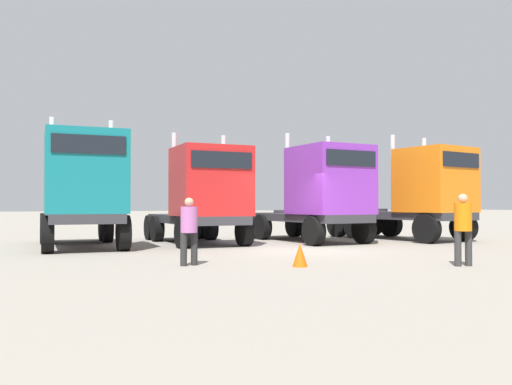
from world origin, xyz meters
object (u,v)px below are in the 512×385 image
semi_truck_teal (84,189)px  semi_truck_purple (321,193)px  semi_truck_orange (421,193)px  traffic_cone_near (300,255)px  semi_truck_red (204,195)px  visitor_in_hivis (463,224)px  visitor_with_camera (189,226)px

semi_truck_teal → semi_truck_purple: bearing=87.2°
semi_truck_orange → traffic_cone_near: size_ratio=11.77×
semi_truck_orange → semi_truck_purple: bearing=-108.4°
semi_truck_red → traffic_cone_near: (0.29, -7.21, -1.49)m
semi_truck_red → semi_truck_orange: (8.68, -0.92, 0.12)m
visitor_in_hivis → visitor_with_camera: 6.46m
semi_truck_purple → semi_truck_teal: bearing=-97.9°
semi_truck_red → traffic_cone_near: bearing=-0.8°
semi_truck_teal → traffic_cone_near: (4.42, -6.96, -1.67)m
semi_truck_teal → traffic_cone_near: bearing=31.1°
semi_truck_red → visitor_with_camera: (-2.06, -6.05, -0.84)m
semi_truck_teal → semi_truck_red: 4.14m
visitor_in_hivis → traffic_cone_near: size_ratio=3.09×
semi_truck_orange → semi_truck_red: bearing=-108.5°
semi_truck_orange → visitor_with_camera: (-10.74, -5.14, -0.96)m
semi_truck_red → semi_truck_purple: (4.41, -0.47, 0.12)m
semi_truck_teal → semi_truck_orange: (12.81, -0.67, -0.06)m
traffic_cone_near → semi_truck_red: bearing=92.3°
visitor_in_hivis → traffic_cone_near: (-3.64, 1.25, -0.71)m
semi_truck_orange → visitor_in_hivis: (-4.74, -7.55, -0.90)m
semi_truck_purple → traffic_cone_near: 8.06m
semi_truck_teal → traffic_cone_near: 8.41m
semi_truck_red → semi_truck_orange: 8.73m
semi_truck_teal → semi_truck_orange: semi_truck_teal is taller
semi_truck_orange → visitor_with_camera: 11.94m
semi_truck_teal → visitor_in_hivis: size_ratio=3.81×
visitor_in_hivis → semi_truck_red: bearing=-146.2°
semi_truck_purple → traffic_cone_near: (-4.12, -6.74, -1.61)m
semi_truck_purple → visitor_in_hivis: 8.06m
visitor_in_hivis → traffic_cone_near: visitor_in_hivis is taller
semi_truck_purple → traffic_cone_near: bearing=-37.9°
visitor_in_hivis → visitor_with_camera: visitor_in_hivis is taller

